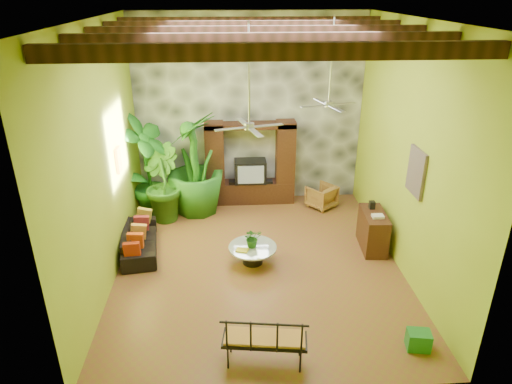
{
  "coord_description": "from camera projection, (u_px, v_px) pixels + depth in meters",
  "views": [
    {
      "loc": [
        -0.61,
        -8.41,
        5.52
      ],
      "look_at": [
        -0.04,
        0.2,
        1.61
      ],
      "focal_mm": 32.0,
      "sensor_mm": 36.0,
      "label": 1
    }
  ],
  "objects": [
    {
      "name": "back_wall",
      "position": [
        249.0,
        111.0,
        12.11
      ],
      "size": [
        6.0,
        0.02,
        5.0
      ],
      "primitive_type": "cube",
      "color": "#9BB128",
      "rests_on": "ground"
    },
    {
      "name": "yellow_tray",
      "position": [
        242.0,
        250.0,
        9.66
      ],
      "size": [
        0.29,
        0.25,
        0.03
      ],
      "primitive_type": "cube",
      "rotation": [
        0.0,
        0.0,
        -0.3
      ],
      "color": "gold",
      "rests_on": "coffee_table"
    },
    {
      "name": "right_wall",
      "position": [
        408.0,
        152.0,
        9.11
      ],
      "size": [
        0.02,
        7.0,
        5.0
      ],
      "primitive_type": "cube",
      "color": "#9BB128",
      "rests_on": "ground"
    },
    {
      "name": "ceiling_beams",
      "position": [
        259.0,
        32.0,
        7.99
      ],
      "size": [
        5.95,
        5.36,
        0.22
      ],
      "color": "#341A10",
      "rests_on": "ceiling"
    },
    {
      "name": "stone_accent_wall",
      "position": [
        249.0,
        111.0,
        12.06
      ],
      "size": [
        5.98,
        0.1,
        4.98
      ],
      "primitive_type": "cube",
      "color": "#3A3C42",
      "rests_on": "ground"
    },
    {
      "name": "coffee_table",
      "position": [
        253.0,
        252.0,
        9.88
      ],
      "size": [
        1.04,
        1.04,
        0.4
      ],
      "rotation": [
        0.0,
        0.0,
        -0.11
      ],
      "color": "black",
      "rests_on": "ground"
    },
    {
      "name": "green_bin",
      "position": [
        418.0,
        340.0,
        7.55
      ],
      "size": [
        0.42,
        0.34,
        0.33
      ],
      "primitive_type": "cube",
      "rotation": [
        0.0,
        0.0,
        -0.16
      ],
      "color": "#1F7421",
      "rests_on": "ground"
    },
    {
      "name": "iron_bench",
      "position": [
        265.0,
        338.0,
        7.04
      ],
      "size": [
        1.38,
        0.66,
        0.57
      ],
      "rotation": [
        0.0,
        0.0,
        -0.14
      ],
      "color": "black",
      "rests_on": "ground"
    },
    {
      "name": "wall_art_painting",
      "position": [
        416.0,
        172.0,
        8.64
      ],
      "size": [
        0.06,
        0.7,
        0.9
      ],
      "primitive_type": "cube",
      "color": "#235983",
      "rests_on": "right_wall"
    },
    {
      "name": "left_wall",
      "position": [
        103.0,
        158.0,
        8.75
      ],
      "size": [
        0.02,
        7.0,
        5.0
      ],
      "primitive_type": "cube",
      "color": "#9BB128",
      "rests_on": "ground"
    },
    {
      "name": "ceiling",
      "position": [
        259.0,
        19.0,
        7.9
      ],
      "size": [
        6.0,
        7.0,
        0.02
      ],
      "primitive_type": "cube",
      "color": "silver",
      "rests_on": "back_wall"
    },
    {
      "name": "tall_plant_a",
      "position": [
        147.0,
        167.0,
        11.49
      ],
      "size": [
        1.54,
        1.72,
        2.72
      ],
      "primitive_type": "imported",
      "rotation": [
        0.0,
        0.0,
        1.06
      ],
      "color": "#1C641A",
      "rests_on": "ground"
    },
    {
      "name": "tall_plant_c",
      "position": [
        195.0,
        164.0,
        11.73
      ],
      "size": [
        1.89,
        1.89,
        2.67
      ],
      "primitive_type": "imported",
      "rotation": [
        0.0,
        0.0,
        4.39
      ],
      "color": "#24661B",
      "rests_on": "ground"
    },
    {
      "name": "ground",
      "position": [
        258.0,
        263.0,
        9.96
      ],
      "size": [
        7.0,
        7.0,
        0.0
      ],
      "primitive_type": "plane",
      "color": "brown",
      "rests_on": "ground"
    },
    {
      "name": "ceiling_fan_front",
      "position": [
        249.0,
        115.0,
        8.18
      ],
      "size": [
        1.28,
        1.28,
        1.86
      ],
      "color": "#A5A6AA",
      "rests_on": "ceiling"
    },
    {
      "name": "side_console",
      "position": [
        373.0,
        231.0,
        10.38
      ],
      "size": [
        0.57,
        1.13,
        0.88
      ],
      "primitive_type": "cube",
      "rotation": [
        0.0,
        0.0,
        -0.07
      ],
      "color": "#371C11",
      "rests_on": "ground"
    },
    {
      "name": "wicker_armchair",
      "position": [
        321.0,
        196.0,
        12.38
      ],
      "size": [
        0.95,
        0.95,
        0.62
      ],
      "primitive_type": "imported",
      "rotation": [
        0.0,
        0.0,
        3.81
      ],
      "color": "brown",
      "rests_on": "ground"
    },
    {
      "name": "wall_art_mask",
      "position": [
        119.0,
        160.0,
        9.83
      ],
      "size": [
        0.06,
        0.32,
        0.55
      ],
      "primitive_type": "cube",
      "color": "gold",
      "rests_on": "left_wall"
    },
    {
      "name": "ceiling_fan_back",
      "position": [
        329.0,
        95.0,
        9.75
      ],
      "size": [
        1.28,
        1.28,
        1.86
      ],
      "color": "#A5A6AA",
      "rests_on": "ceiling"
    },
    {
      "name": "sofa",
      "position": [
        140.0,
        240.0,
        10.31
      ],
      "size": [
        0.99,
        1.97,
        0.55
      ],
      "primitive_type": "imported",
      "rotation": [
        0.0,
        0.0,
        1.71
      ],
      "color": "black",
      "rests_on": "ground"
    },
    {
      "name": "centerpiece_plant",
      "position": [
        253.0,
        238.0,
        9.74
      ],
      "size": [
        0.44,
        0.4,
        0.42
      ],
      "primitive_type": "imported",
      "rotation": [
        0.0,
        0.0,
        0.21
      ],
      "color": "#205616",
      "rests_on": "coffee_table"
    },
    {
      "name": "entertainment_center",
      "position": [
        250.0,
        169.0,
        12.41
      ],
      "size": [
        2.4,
        0.55,
        2.3
      ],
      "color": "#34180E",
      "rests_on": "ground"
    },
    {
      "name": "tall_plant_b",
      "position": [
        161.0,
        183.0,
        11.48
      ],
      "size": [
        1.36,
        1.41,
        1.99
      ],
      "primitive_type": "imported",
      "rotation": [
        0.0,
        0.0,
        2.22
      ],
      "color": "#2A6219",
      "rests_on": "ground"
    }
  ]
}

